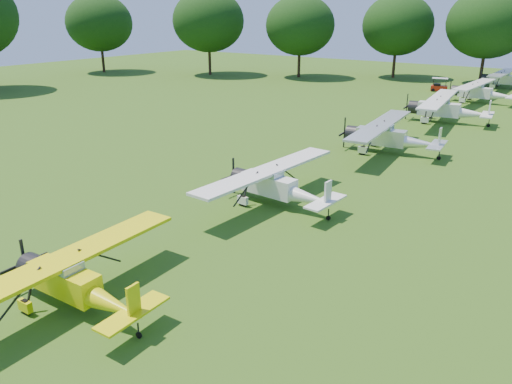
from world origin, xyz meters
TOP-DOWN VIEW (x-y plane):
  - ground at (0.00, 0.00)m, footprint 160.00×160.00m
  - tree_belt at (3.57, 0.16)m, footprint 137.36×130.27m
  - aircraft_2 at (-0.31, -11.14)m, footprint 6.17×9.82m
  - aircraft_3 at (-0.06, 1.17)m, footprint 6.61×10.52m
  - aircraft_4 at (0.91, 14.52)m, footprint 7.37×11.73m
  - aircraft_5 at (1.25, 27.53)m, footprint 7.73×12.28m
  - aircraft_6 at (1.41, 40.45)m, footprint 7.28×11.59m
  - aircraft_7 at (1.76, 54.10)m, footprint 7.36×11.68m
  - golf_cart at (-4.85, 46.54)m, footprint 2.19×1.62m

SIDE VIEW (x-z plane):
  - ground at x=0.00m, z-range 0.00..0.00m
  - golf_cart at x=-4.85m, z-range -0.28..1.40m
  - aircraft_2 at x=-0.31m, z-range 0.16..2.10m
  - aircraft_3 at x=-0.06m, z-range 0.17..2.25m
  - aircraft_6 at x=1.41m, z-range 0.19..2.48m
  - aircraft_4 at x=0.91m, z-range 0.19..2.50m
  - aircraft_7 at x=1.76m, z-range 0.20..2.51m
  - aircraft_5 at x=1.25m, z-range 0.20..2.62m
  - tree_belt at x=3.57m, z-range 0.77..15.29m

